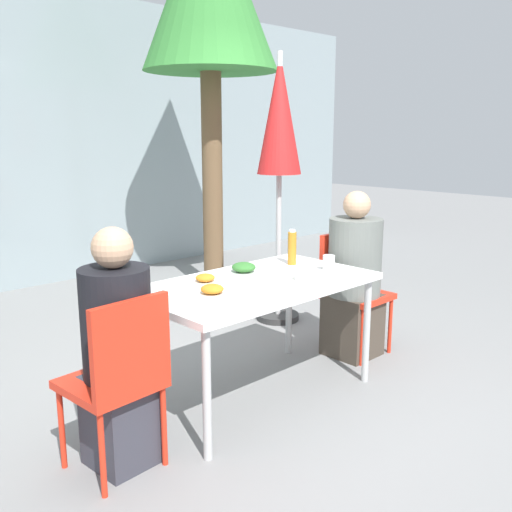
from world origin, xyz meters
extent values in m
plane|color=gray|center=(0.00, 0.00, 0.00)|extent=(24.00, 24.00, 0.00)
cube|color=#89999E|center=(0.00, 3.54, 1.50)|extent=(10.00, 0.20, 3.00)
cube|color=white|center=(0.00, 0.00, 0.70)|extent=(1.42, 0.79, 0.04)
cylinder|color=#B7B7B7|center=(-0.65, -0.34, 0.34)|extent=(0.04, 0.04, 0.68)
cylinder|color=#B7B7B7|center=(0.65, -0.34, 0.34)|extent=(0.04, 0.04, 0.68)
cylinder|color=#B7B7B7|center=(-0.65, 0.34, 0.34)|extent=(0.04, 0.04, 0.68)
cylinder|color=#B7B7B7|center=(0.65, 0.34, 0.34)|extent=(0.04, 0.04, 0.68)
cube|color=red|center=(-1.01, -0.07, 0.43)|extent=(0.43, 0.43, 0.04)
cube|color=red|center=(-1.00, -0.25, 0.66)|extent=(0.40, 0.06, 0.42)
cylinder|color=red|center=(-1.19, 0.09, 0.20)|extent=(0.03, 0.03, 0.41)
cylinder|color=red|center=(-0.85, 0.11, 0.20)|extent=(0.03, 0.03, 0.41)
cylinder|color=red|center=(-1.17, -0.25, 0.20)|extent=(0.03, 0.03, 0.41)
cylinder|color=red|center=(-0.83, -0.23, 0.20)|extent=(0.03, 0.03, 0.41)
cube|color=#383842|center=(-0.96, -0.07, 0.22)|extent=(0.31, 0.31, 0.45)
cylinder|color=black|center=(-0.96, -0.07, 0.71)|extent=(0.33, 0.33, 0.52)
sphere|color=tan|center=(-0.96, -0.07, 1.07)|extent=(0.19, 0.19, 0.19)
cube|color=red|center=(1.01, 0.00, 0.43)|extent=(0.40, 0.40, 0.04)
cube|color=red|center=(1.01, 0.18, 0.66)|extent=(0.40, 0.04, 0.42)
cylinder|color=red|center=(1.18, -0.17, 0.20)|extent=(0.03, 0.03, 0.41)
cylinder|color=red|center=(0.84, -0.17, 0.20)|extent=(0.03, 0.03, 0.41)
cylinder|color=red|center=(1.18, 0.17, 0.20)|extent=(0.03, 0.03, 0.41)
cylinder|color=red|center=(0.84, 0.17, 0.20)|extent=(0.03, 0.03, 0.41)
cube|color=#473D33|center=(0.96, 0.00, 0.22)|extent=(0.34, 0.34, 0.45)
cylinder|color=slate|center=(0.96, 0.00, 0.72)|extent=(0.37, 0.37, 0.54)
sphere|color=tan|center=(0.96, 0.00, 1.09)|extent=(0.19, 0.19, 0.19)
cylinder|color=#333333|center=(1.14, 0.92, 0.03)|extent=(0.36, 0.36, 0.05)
cylinder|color=#BCBCBC|center=(1.14, 0.92, 1.10)|extent=(0.04, 0.04, 2.20)
cone|color=red|center=(1.14, 0.92, 1.72)|extent=(0.36, 0.36, 0.95)
cylinder|color=white|center=(0.06, 0.17, 0.73)|extent=(0.27, 0.27, 0.01)
ellipsoid|color=#33702D|center=(0.06, 0.17, 0.77)|extent=(0.15, 0.15, 0.06)
cylinder|color=white|center=(-0.38, -0.06, 0.73)|extent=(0.22, 0.22, 0.01)
ellipsoid|color=orange|center=(-0.38, -0.06, 0.76)|extent=(0.12, 0.12, 0.05)
cylinder|color=white|center=(-0.25, 0.16, 0.73)|extent=(0.20, 0.20, 0.01)
ellipsoid|color=orange|center=(-0.25, 0.16, 0.76)|extent=(0.11, 0.11, 0.04)
cylinder|color=#B7751E|center=(0.47, 0.15, 0.83)|extent=(0.06, 0.06, 0.22)
cylinder|color=white|center=(0.47, 0.15, 0.95)|extent=(0.04, 0.04, 0.02)
cylinder|color=white|center=(0.51, -0.13, 0.77)|extent=(0.08, 0.08, 0.10)
cylinder|color=white|center=(0.25, -0.20, 0.75)|extent=(0.20, 0.20, 0.05)
cylinder|color=brown|center=(1.36, 2.03, 1.07)|extent=(0.20, 0.20, 2.14)
camera|label=1|loc=(-2.24, -2.32, 1.57)|focal=40.00mm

